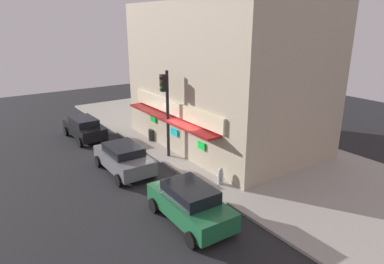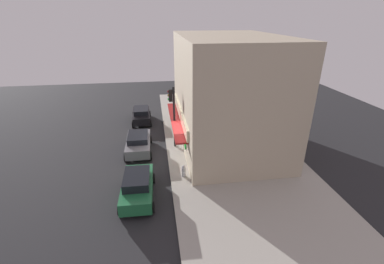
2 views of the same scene
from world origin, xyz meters
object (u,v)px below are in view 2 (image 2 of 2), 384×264
Objects in this scene: pedestrian at (198,161)px; potted_plant_by_window at (189,143)px; fire_hydrant at (184,171)px; traffic_light at (173,109)px; trash_can at (178,127)px; potted_plant_by_doorway at (191,134)px; parked_car_green at (137,186)px; parked_car_grey at (138,143)px; parked_car_black at (141,115)px.

pedestrian is 1.77× the size of potted_plant_by_window.
traffic_light is at bearing -176.39° from fire_hydrant.
traffic_light is at bearing -12.03° from trash_can.
potted_plant_by_doorway is 0.23× the size of parked_car_green.
pedestrian is 5.20m from potted_plant_by_doorway.
potted_plant_by_window is at bearing 85.32° from parked_car_grey.
trash_can is at bearing -174.80° from pedestrian.
fire_hydrant is 0.20× the size of parked_car_green.
potted_plant_by_window is (0.62, 1.18, -2.74)m from traffic_light.
parked_car_grey is (6.65, -0.06, 0.02)m from parked_car_black.
fire_hydrant is 4.10m from potted_plant_by_window.
pedestrian is at bearing 2.13° from potted_plant_by_window.
potted_plant_by_window is at bearing 62.27° from traffic_light.
potted_plant_by_doorway is (-5.50, 1.28, 0.16)m from fire_hydrant.
trash_can is 4.79m from parked_car_black.
parked_car_green is at bearing -63.35° from pedestrian.
potted_plant_by_window is 8.04m from parked_car_black.
parked_car_green reaches higher than trash_can.
trash_can is at bearing -157.11° from potted_plant_by_doorway.
potted_plant_by_doorway is at bearing 104.63° from parked_car_grey.
traffic_light is 3.88m from parked_car_grey.
parked_car_green is (6.04, 0.16, 0.03)m from parked_car_grey.
fire_hydrant is 5.65m from potted_plant_by_doorway.
trash_can is 0.46× the size of pedestrian.
trash_can is at bearing 46.36° from parked_car_black.
trash_can is 2.38m from potted_plant_by_doorway.
traffic_light is 3.05m from potted_plant_by_window.
fire_hydrant is at bearing 3.61° from traffic_light.
parked_car_grey is at bearing -75.37° from potted_plant_by_doorway.
parked_car_black is at bearing 179.46° from parked_car_grey.
parked_car_black is 0.99× the size of parked_car_green.
trash_can is 0.18× the size of parked_car_grey.
trash_can is (-7.68, 0.36, -0.03)m from fire_hydrant.
parked_car_grey is at bearing -178.45° from parked_car_green.
fire_hydrant is 0.87× the size of potted_plant_by_doorway.
parked_car_black is at bearing -158.82° from pedestrian.
pedestrian reaches higher than parked_car_green.
parked_car_green is at bearing -60.36° from fire_hydrant.
pedestrian is 0.39× the size of parked_car_grey.
parked_car_grey is 6.04m from parked_car_green.
pedestrian is at bearing 46.22° from parked_car_grey.
potted_plant_by_window is (-4.00, 0.89, 0.11)m from fire_hydrant.
parked_car_black reaches higher than fire_hydrant.
pedestrian is 0.39× the size of parked_car_green.
traffic_light reaches higher than fire_hydrant.
potted_plant_by_window reaches higher than fire_hydrant.
fire_hydrant is 11.41m from parked_car_black.
traffic_light is 5.09m from pedestrian.
traffic_light is at bearing 23.85° from parked_car_black.
traffic_light is 3.10× the size of pedestrian.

